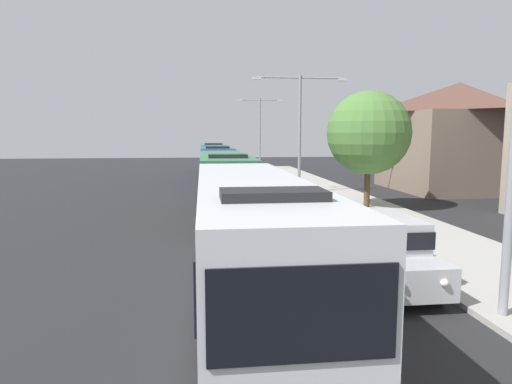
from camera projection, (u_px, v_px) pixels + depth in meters
name	position (u px, v px, depth m)	size (l,w,h in m)	color
bus_lead	(251.00, 234.00, 11.06)	(2.58, 11.55, 3.21)	silver
bus_second_in_line	(224.00, 180.00, 24.09)	(2.58, 11.68, 3.21)	#33724C
bus_middle	(216.00, 164.00, 37.07)	(2.58, 10.59, 3.21)	#284C8C
bus_fourth_in_line	(213.00, 157.00, 48.90)	(2.58, 11.65, 3.21)	#33724C
white_suv	(383.00, 248.00, 12.37)	(1.86, 4.55, 1.90)	#B7B7BC
streetlamp_mid	(300.00, 120.00, 30.43)	(6.36, 0.28, 7.87)	gray
streetlamp_far	(260.00, 126.00, 51.43)	(5.17, 0.28, 7.98)	gray
roadside_tree	(369.00, 133.00, 24.44)	(4.49, 4.49, 6.28)	#4C3823
house_distant_gabled	(457.00, 136.00, 33.27)	(9.30, 9.61, 7.83)	#7A6656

